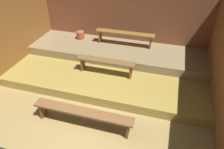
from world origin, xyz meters
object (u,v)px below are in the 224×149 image
object	(u,v)px
bench_floor_center	(83,113)
pail_middle	(80,35)
bench_middle_center	(125,35)
bench_lower_center	(106,63)

from	to	relation	value
bench_floor_center	pail_middle	world-z (taller)	pail_middle
bench_middle_center	pail_middle	bearing A→B (deg)	178.78
bench_lower_center	pail_middle	world-z (taller)	pail_middle
bench_lower_center	pail_middle	distance (m)	2.14
bench_floor_center	bench_middle_center	size ratio (longest dim) A/B	1.17
bench_lower_center	bench_middle_center	size ratio (longest dim) A/B	0.86
bench_floor_center	bench_middle_center	distance (m)	3.42
bench_lower_center	pail_middle	xyz separation A→B (m)	(-1.48, 1.54, 0.03)
bench_floor_center	bench_lower_center	bearing A→B (deg)	91.10
bench_floor_center	pail_middle	size ratio (longest dim) A/B	8.41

